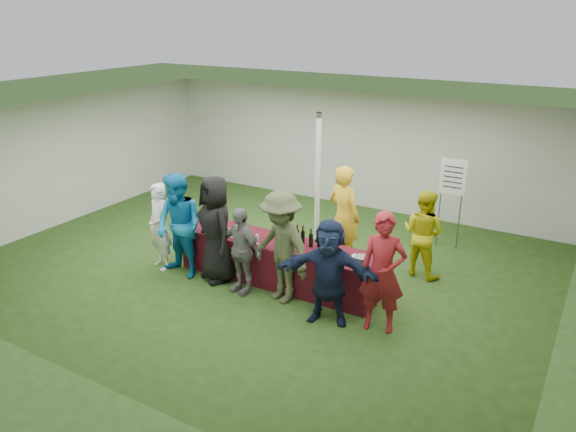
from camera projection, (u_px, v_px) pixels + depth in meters
The scene contains 18 objects.
ground at pixel (262, 265), 10.41m from camera, with size 60.00×60.00×0.00m, color #284719.
tent at pixel (318, 183), 10.67m from camera, with size 10.00×10.00×10.00m.
serving_table at pixel (278, 261), 9.68m from camera, with size 3.60×0.80×0.75m, color #541217.
wine_bottles at pixel (310, 239), 9.35m from camera, with size 0.56×0.14×0.32m.
wine_glasses at pixel (245, 235), 9.54m from camera, with size 2.79×0.14×0.16m.
water_bottle at pixel (279, 234), 9.59m from camera, with size 0.07×0.07×0.23m.
bar_towel at pixel (359, 258), 8.88m from camera, with size 0.25×0.18×0.03m, color white.
dump_bucket at pixel (361, 262), 8.56m from camera, with size 0.23×0.23×0.18m, color slate.
wine_list_sign at pixel (452, 184), 10.76m from camera, with size 0.50×0.03×1.80m.
staff_pourer at pixel (344, 217), 10.07m from camera, with size 0.70×0.46×1.91m, color yellow.
staff_back at pixel (423, 233), 9.79m from camera, with size 0.77×0.60×1.58m, color #BEB610.
customer_0 at pixel (159, 227), 10.06m from camera, with size 0.58×0.38×1.60m, color white.
customer_1 at pixel (179, 226), 9.71m from camera, with size 0.91×0.71×1.86m, color #1075B5.
customer_2 at pixel (216, 229), 9.57m from camera, with size 0.92×0.60×1.88m, color black.
customer_3 at pixel (241, 250), 9.21m from camera, with size 0.87×0.36×1.49m, color slate.
customer_4 at pixel (281, 247), 8.87m from camera, with size 1.20×0.69×1.85m, color #404A2A.
customer_5 at pixel (329, 272), 8.29m from camera, with size 1.52×0.48×1.64m, color #151F3D.
customer_6 at pixel (383, 273), 8.05m from camera, with size 0.67×0.44×1.83m, color maroon.
Camera 1 is at (5.21, -7.89, 4.48)m, focal length 35.00 mm.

